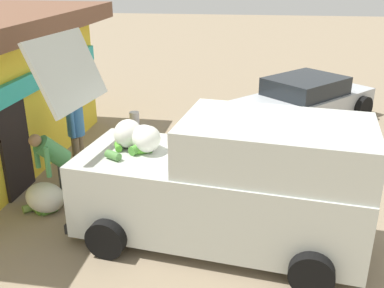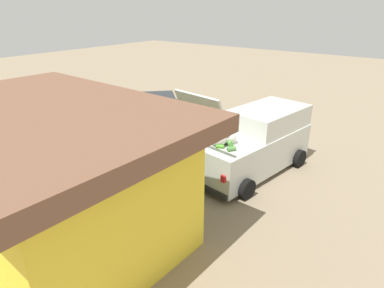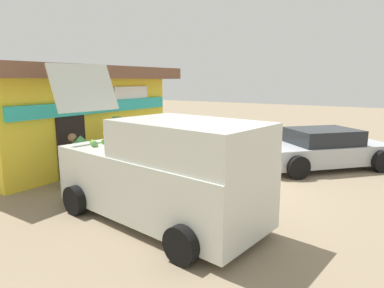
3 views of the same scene
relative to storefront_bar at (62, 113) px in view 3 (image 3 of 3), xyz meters
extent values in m
plane|color=gray|center=(0.58, -5.90, -1.64)|extent=(60.00, 60.00, 0.00)
cube|color=yellow|center=(0.00, 0.01, -0.26)|extent=(6.16, 4.03, 2.76)
cube|color=#2DB7B2|center=(-0.08, -1.94, 0.29)|extent=(5.71, 0.35, 0.36)
cube|color=black|center=(-1.16, -1.86, -0.64)|extent=(0.90, 0.10, 2.00)
cube|color=white|center=(1.24, -1.97, 0.57)|extent=(1.50, 0.12, 0.60)
cube|color=brown|center=(0.00, 0.01, 1.31)|extent=(7.16, 5.03, 0.38)
cube|color=silver|center=(-2.23, -5.67, -0.89)|extent=(2.36, 4.52, 1.17)
cube|color=silver|center=(-2.35, -6.48, 0.04)|extent=(2.04, 2.89, 0.69)
cube|color=black|center=(-2.55, -7.75, 0.00)|extent=(1.46, 0.30, 0.52)
cube|color=silver|center=(-1.87, -3.32, 0.91)|extent=(1.61, 0.73, 1.07)
ellipsoid|color=silver|center=(-1.92, -4.47, -0.11)|extent=(0.47, 0.39, 0.39)
ellipsoid|color=silver|center=(-1.84, -4.19, -0.09)|extent=(0.53, 0.44, 0.44)
ellipsoid|color=silver|center=(-2.00, -4.54, -0.10)|extent=(0.49, 0.41, 0.41)
cylinder|color=#55AE31|center=(-2.09, -4.49, -0.25)|extent=(0.22, 0.28, 0.12)
cylinder|color=#549145|center=(-2.36, -4.09, -0.24)|extent=(0.24, 0.28, 0.13)
cylinder|color=#59B433|center=(-2.00, -4.07, -0.25)|extent=(0.25, 0.18, 0.11)
cylinder|color=#529D39|center=(-2.10, -4.40, -0.23)|extent=(0.30, 0.27, 0.15)
cube|color=black|center=(-1.89, -3.50, -1.39)|extent=(1.63, 0.33, 0.16)
cube|color=red|center=(-2.56, -3.39, -0.83)|extent=(0.15, 0.08, 0.20)
cube|color=red|center=(-1.23, -3.59, -0.83)|extent=(0.15, 0.08, 0.20)
cylinder|color=black|center=(-3.37, -6.97, -1.34)|extent=(0.31, 0.63, 0.60)
cylinder|color=black|center=(-1.53, -7.26, -1.34)|extent=(0.31, 0.63, 0.60)
cylinder|color=black|center=(-2.92, -4.08, -1.34)|extent=(0.31, 0.63, 0.60)
cylinder|color=black|center=(-1.09, -4.36, -1.34)|extent=(0.31, 0.63, 0.60)
cube|color=#B2B7BC|center=(3.66, -7.61, -1.17)|extent=(4.19, 4.12, 0.58)
cube|color=#1E2328|center=(3.66, -7.61, -0.64)|extent=(2.50, 2.48, 0.46)
cylinder|color=black|center=(3.31, -5.95, -1.31)|extent=(0.63, 0.61, 0.66)
cylinder|color=black|center=(2.00, -7.32, -1.31)|extent=(0.63, 0.61, 0.66)
cylinder|color=black|center=(5.33, -7.90, -1.31)|extent=(0.63, 0.61, 0.66)
cylinder|color=black|center=(4.02, -9.26, -1.31)|extent=(0.63, 0.61, 0.66)
cylinder|color=#726047|center=(-0.01, -2.63, -1.23)|extent=(0.15, 0.15, 0.82)
cylinder|color=#726047|center=(-0.35, -2.67, -1.23)|extent=(0.15, 0.15, 0.82)
cylinder|color=#3872B2|center=(-0.18, -2.65, -0.52)|extent=(0.38, 0.38, 0.58)
sphere|color=brown|center=(-0.18, -2.65, -0.12)|extent=(0.22, 0.22, 0.22)
cylinder|color=#4C9959|center=(-0.18, -2.65, 0.01)|extent=(0.25, 0.25, 0.05)
cylinder|color=#3872B2|center=(0.06, -2.62, -0.51)|extent=(0.09, 0.09, 0.55)
cylinder|color=#3872B2|center=(-0.42, -2.68, -0.51)|extent=(0.09, 0.09, 0.55)
cylinder|color=#4C4C51|center=(-1.42, -2.97, -1.24)|extent=(0.15, 0.15, 0.80)
cylinder|color=#4C4C51|center=(-1.19, -2.72, -1.24)|extent=(0.15, 0.15, 0.80)
cylinder|color=#4C9959|center=(-1.45, -2.71, -0.64)|extent=(0.70, 0.69, 0.64)
sphere|color=#8C6647|center=(-1.65, -2.52, -0.36)|extent=(0.22, 0.22, 0.22)
cylinder|color=#4C9959|center=(-1.76, -2.74, -0.71)|extent=(0.09, 0.09, 0.54)
cylinder|color=#4C9959|center=(-1.43, -2.40, -0.71)|extent=(0.09, 0.09, 0.54)
ellipsoid|color=silver|center=(-1.76, -2.61, -1.39)|extent=(0.88, 0.95, 0.50)
cylinder|color=#579637|center=(-1.87, -2.72, -1.59)|extent=(0.27, 0.26, 0.11)
cylinder|color=#6CA92E|center=(-1.54, -2.67, -1.56)|extent=(0.35, 0.23, 0.15)
cylinder|color=olive|center=(-1.85, -2.34, -1.57)|extent=(0.26, 0.26, 0.14)
cylinder|color=#68A33E|center=(-1.44, -2.73, -1.56)|extent=(0.30, 0.19, 0.15)
cylinder|color=#5D922E|center=(-1.87, -2.50, -1.58)|extent=(0.26, 0.27, 0.13)
cylinder|color=silver|center=(2.80, -3.09, -1.46)|extent=(0.26, 0.26, 0.36)
camera|label=1|loc=(-8.27, -6.01, 2.43)|focal=41.78mm
camera|label=2|loc=(-6.60, 3.35, 3.49)|focal=30.96mm
camera|label=3|loc=(-7.23, -9.53, 1.08)|focal=31.42mm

